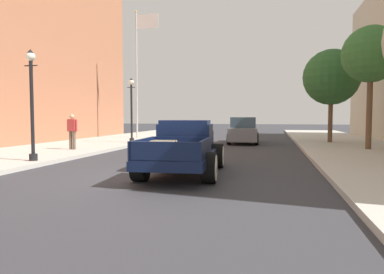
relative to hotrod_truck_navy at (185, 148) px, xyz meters
The scene contains 9 objects.
ground_plane 1.28m from the hotrod_truck_navy, 119.32° to the right, with size 140.00×140.00×0.00m, color #333338.
hotrod_truck_navy is the anchor object (origin of this frame).
car_background_grey 11.92m from the hotrod_truck_navy, 86.10° to the left, with size 2.01×4.37×1.65m.
pedestrian_sidewalk_left 7.90m from the hotrod_truck_navy, 146.27° to the left, with size 0.53×0.22×1.65m.
street_lamp_near 5.81m from the hotrod_truck_navy, behind, with size 0.50×0.32×3.85m.
street_lamp_far 11.03m from the hotrod_truck_navy, 121.35° to the left, with size 0.50×0.32×3.85m.
flagpole 16.03m from the hotrod_truck_navy, 116.69° to the left, with size 1.74×0.16×9.16m.
street_tree_second 11.09m from the hotrod_truck_navy, 47.60° to the left, with size 2.64×2.64×5.78m.
street_tree_third 13.82m from the hotrod_truck_navy, 63.54° to the left, with size 3.30×3.30×5.55m.
Camera 1 is at (3.04, -9.11, 1.68)m, focal length 32.15 mm.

